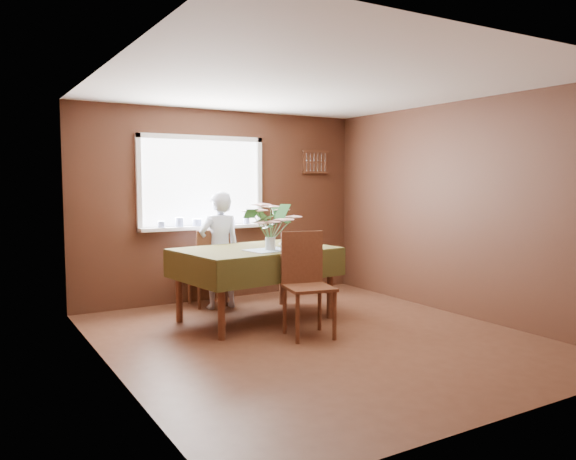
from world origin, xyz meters
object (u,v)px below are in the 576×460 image
chair_near (306,280)px  flower_bouquet (270,221)px  chair_far (210,265)px  dining_table (256,257)px  seated_woman (220,250)px

chair_near → flower_bouquet: bearing=114.0°
chair_far → flower_bouquet: flower_bouquet is taller
dining_table → flower_bouquet: size_ratio=3.21×
seated_woman → flower_bouquet: 1.12m
seated_woman → dining_table: bearing=98.9°
chair_near → seated_woman: 1.60m
chair_near → seated_woman: size_ratio=0.73×
chair_near → flower_bouquet: 0.80m
flower_bouquet → chair_far: bearing=100.8°
flower_bouquet → dining_table: bearing=100.9°
dining_table → chair_near: size_ratio=1.73×
dining_table → chair_far: size_ratio=1.88×
chair_near → seated_woman: bearing=111.3°
dining_table → chair_far: bearing=93.6°
chair_far → chair_near: 1.74m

